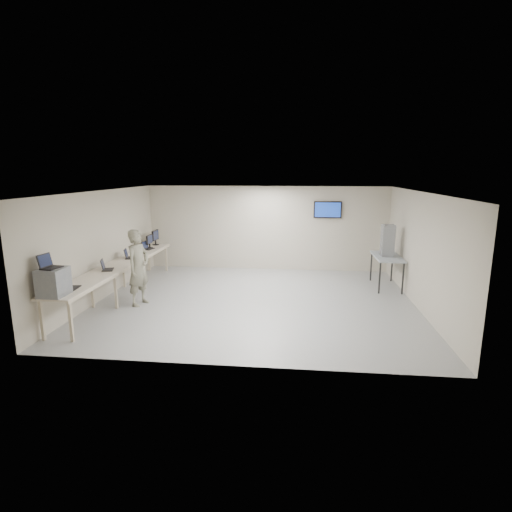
# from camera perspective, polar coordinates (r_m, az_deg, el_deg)

# --- Properties ---
(room) EXTENTS (8.01, 7.01, 2.81)m
(room) POSITION_cam_1_polar(r_m,az_deg,el_deg) (10.03, 0.10, 1.28)
(room) COLOR #9B9B9B
(room) RESTS_ON ground
(workbench) EXTENTS (0.76, 6.00, 0.90)m
(workbench) POSITION_cam_1_polar(r_m,az_deg,el_deg) (11.07, -18.91, -1.44)
(workbench) COLOR beige
(workbench) RESTS_ON ground
(equipment_box) EXTENTS (0.46, 0.53, 0.55)m
(equipment_box) POSITION_cam_1_polar(r_m,az_deg,el_deg) (8.71, -26.97, -3.33)
(equipment_box) COLOR gray
(equipment_box) RESTS_ON workbench
(laptop_on_box) EXTENTS (0.35, 0.40, 0.28)m
(laptop_on_box) POSITION_cam_1_polar(r_m,az_deg,el_deg) (8.66, -27.50, -1.09)
(laptop_on_box) COLOR black
(laptop_on_box) RESTS_ON equipment_box
(laptop_0) EXTENTS (0.32, 0.38, 0.28)m
(laptop_0) POSITION_cam_1_polar(r_m,az_deg,el_deg) (9.15, -25.17, -3.78)
(laptop_0) COLOR black
(laptop_0) RESTS_ON workbench
(laptop_1) EXTENTS (0.38, 0.40, 0.27)m
(laptop_1) POSITION_cam_1_polar(r_m,az_deg,el_deg) (10.47, -20.68, -1.52)
(laptop_1) COLOR black
(laptop_1) RESTS_ON workbench
(laptop_2) EXTENTS (0.35, 0.38, 0.26)m
(laptop_2) POSITION_cam_1_polar(r_m,az_deg,el_deg) (11.68, -17.75, 0.03)
(laptop_2) COLOR black
(laptop_2) RESTS_ON workbench
(laptop_3) EXTENTS (0.33, 0.37, 0.25)m
(laptop_3) POSITION_cam_1_polar(r_m,az_deg,el_deg) (12.85, -15.29, 1.23)
(laptop_3) COLOR black
(laptop_3) RESTS_ON workbench
(monitor_near) EXTENTS (0.19, 0.42, 0.42)m
(monitor_near) POSITION_cam_1_polar(r_m,az_deg,el_deg) (13.01, -14.98, 2.21)
(monitor_near) COLOR black
(monitor_near) RESTS_ON workbench
(monitor_far) EXTENTS (0.22, 0.49, 0.49)m
(monitor_far) POSITION_cam_1_polar(r_m,az_deg,el_deg) (13.50, -14.19, 2.78)
(monitor_far) COLOR black
(monitor_far) RESTS_ON workbench
(soldier) EXTENTS (0.63, 0.79, 1.90)m
(soldier) POSITION_cam_1_polar(r_m,az_deg,el_deg) (10.27, -16.44, -1.60)
(soldier) COLOR #585C47
(soldier) RESTS_ON ground
(side_table) EXTENTS (0.71, 1.53, 0.92)m
(side_table) POSITION_cam_1_polar(r_m,az_deg,el_deg) (11.96, 18.22, -0.33)
(side_table) COLOR #949CA1
(side_table) RESTS_ON ground
(storage_bins) EXTENTS (0.34, 0.38, 0.89)m
(storage_bins) POSITION_cam_1_polar(r_m,az_deg,el_deg) (11.86, 18.29, 2.12)
(storage_bins) COLOR gray
(storage_bins) RESTS_ON side_table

